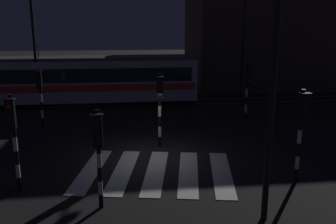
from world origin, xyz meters
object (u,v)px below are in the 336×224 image
object	(u,v)px
traffic_light_corner_far_left	(40,89)
street_lamp_near_kerb	(279,54)
traffic_light_median_centre	(160,100)
street_lamp_trackside_right	(245,35)
tram	(77,79)
traffic_light_corner_near_right	(302,122)
traffic_light_kerb_mid_left	(98,145)
traffic_light_corner_near_left	(13,129)
traffic_light_corner_far_right	(248,84)
street_lamp_trackside_left	(33,34)

from	to	relation	value
traffic_light_corner_far_left	street_lamp_near_kerb	distance (m)	13.99
traffic_light_median_centre	street_lamp_trackside_right	xyz separation A→B (m)	(6.53, 8.56, 2.48)
tram	traffic_light_corner_near_right	bearing A→B (deg)	-56.53
tram	traffic_light_kerb_mid_left	bearing A→B (deg)	-81.18
traffic_light_corner_near_left	street_lamp_trackside_right	distance (m)	17.28
traffic_light_corner_near_right	tram	world-z (taller)	tram
traffic_light_corner_far_left	traffic_light_median_centre	bearing A→B (deg)	-34.49
traffic_light_kerb_mid_left	traffic_light_corner_far_left	size ratio (longest dim) A/B	0.98
traffic_light_corner_far_left	tram	xyz separation A→B (m)	(1.31, 5.29, -0.32)
traffic_light_corner_near_left	traffic_light_corner_far_right	distance (m)	13.15
traffic_light_kerb_mid_left	street_lamp_near_kerb	bearing A→B (deg)	-16.43
traffic_light_corner_near_left	traffic_light_kerb_mid_left	bearing A→B (deg)	-28.87
street_lamp_near_kerb	traffic_light_corner_far_left	bearing A→B (deg)	127.14
tram	traffic_light_median_centre	bearing A→B (deg)	-63.69
street_lamp_trackside_left	street_lamp_near_kerb	xyz separation A→B (m)	(9.32, -14.88, -0.06)
traffic_light_kerb_mid_left	tram	bearing A→B (deg)	98.82
traffic_light_median_centre	traffic_light_corner_far_left	xyz separation A→B (m)	(-5.95, 4.09, -0.11)
traffic_light_kerb_mid_left	traffic_light_corner_far_right	xyz separation A→B (m)	(7.67, 9.51, 0.09)
traffic_light_corner_far_right	tram	distance (m)	11.33
traffic_light_corner_near_left	street_lamp_trackside_left	size ratio (longest dim) A/B	0.43
traffic_light_corner_near_right	street_lamp_near_kerb	distance (m)	4.15
street_lamp_near_kerb	traffic_light_corner_near_right	bearing A→B (deg)	50.42
traffic_light_corner_near_left	traffic_light_corner_far_right	xyz separation A→B (m)	(10.45, 7.97, -0.05)
tram	street_lamp_near_kerb	bearing A→B (deg)	-66.74
traffic_light_kerb_mid_left	traffic_light_corner_near_right	bearing A→B (deg)	9.62
traffic_light_corner_near_right	street_lamp_trackside_left	distance (m)	17.01
tram	traffic_light_corner_far_left	bearing A→B (deg)	-103.93
traffic_light_kerb_mid_left	traffic_light_corner_far_left	world-z (taller)	traffic_light_corner_far_left
traffic_light_corner_near_right	traffic_light_corner_far_right	distance (m)	8.41
street_lamp_near_kerb	street_lamp_trackside_right	size ratio (longest dim) A/B	1.02
traffic_light_corner_far_left	traffic_light_corner_far_right	bearing A→B (deg)	-0.31
street_lamp_trackside_left	street_lamp_trackside_right	world-z (taller)	street_lamp_trackside_left
traffic_light_corner_far_left	traffic_light_corner_near_right	world-z (taller)	traffic_light_corner_near_right
traffic_light_corner_far_right	tram	world-z (taller)	tram
traffic_light_corner_far_right	tram	size ratio (longest dim) A/B	0.20
traffic_light_median_centre	street_lamp_trackside_left	xyz separation A→B (m)	(-6.97, 8.01, 2.61)
traffic_light_corner_near_left	tram	xyz separation A→B (m)	(0.48, 13.33, -0.41)
traffic_light_corner_near_left	traffic_light_kerb_mid_left	world-z (taller)	traffic_light_corner_near_left
traffic_light_corner_near_left	traffic_light_corner_far_right	world-z (taller)	traffic_light_corner_near_left
traffic_light_corner_far_left	traffic_light_corner_far_right	world-z (taller)	traffic_light_corner_far_right
traffic_light_corner_near_right	street_lamp_trackside_right	bearing A→B (deg)	80.76
street_lamp_trackside_left	traffic_light_corner_near_left	bearing A→B (deg)	-81.18
traffic_light_median_centre	traffic_light_kerb_mid_left	distance (m)	5.96
traffic_light_corner_far_left	street_lamp_trackside_left	xyz separation A→B (m)	(-1.02, 3.93, 2.72)
traffic_light_corner_near_left	traffic_light_kerb_mid_left	distance (m)	3.18
street_lamp_near_kerb	street_lamp_trackside_left	bearing A→B (deg)	122.06
traffic_light_median_centre	traffic_light_corner_far_left	size ratio (longest dim) A/B	1.05
traffic_light_corner_near_right	street_lamp_trackside_left	xyz separation A→B (m)	(-11.40, 12.35, 2.61)
traffic_light_median_centre	traffic_light_corner_near_right	world-z (taller)	traffic_light_corner_near_right
traffic_light_corner_far_left	tram	world-z (taller)	tram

